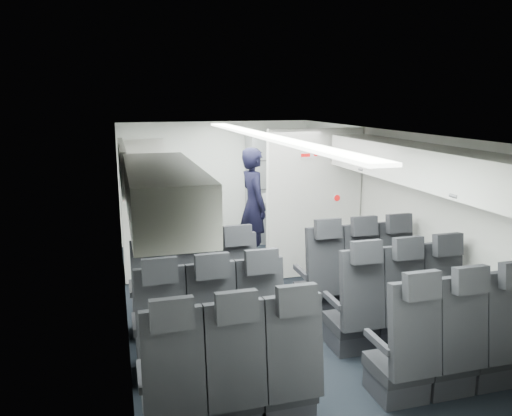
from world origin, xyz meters
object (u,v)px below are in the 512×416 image
seat_row_mid (307,320)px  boarding_door (125,211)px  seat_row_front (278,288)px  seat_row_rear (347,366)px  galley_unit (272,189)px  flight_attendant (254,206)px  carry_on_bag (146,173)px

seat_row_mid → boarding_door: bearing=118.8°
seat_row_front → seat_row_rear: bearing=-90.0°
seat_row_mid → seat_row_rear: same height
galley_unit → flight_attendant: (-0.65, -1.12, -0.04)m
seat_row_mid → boarding_door: boarding_door is taller
seat_row_mid → carry_on_bag: carry_on_bag is taller
seat_row_mid → carry_on_bag: (-1.43, 0.96, 1.39)m
seat_row_rear → galley_unit: 5.17m
seat_row_front → flight_attendant: (0.30, 2.13, 0.51)m
boarding_door → carry_on_bag: bearing=-84.1°
boarding_door → galley_unit: bearing=24.3°
seat_row_front → boarding_door: boarding_door is taller
seat_row_front → boarding_door: bearing=128.2°
seat_row_mid → galley_unit: 4.30m
seat_row_mid → seat_row_rear: size_ratio=1.00×
seat_row_front → seat_row_mid: bearing=-90.0°
seat_row_front → seat_row_rear: (0.00, -1.80, 0.00)m
seat_row_front → carry_on_bag: (-1.43, 0.06, 1.39)m
seat_row_rear → galley_unit: (0.95, 5.05, 0.55)m
seat_row_rear → flight_attendant: (0.30, 3.93, 0.51)m
seat_row_mid → boarding_door: (-1.64, 2.99, 0.55)m
seat_row_front → galley_unit: bearing=73.7°
seat_row_front → boarding_door: 2.71m
flight_attendant → seat_row_mid: bearing=169.7°
boarding_door → carry_on_bag: size_ratio=4.78×
seat_row_rear → boarding_door: (-1.64, 3.89, 0.55)m
galley_unit → carry_on_bag: bearing=-126.7°
seat_row_rear → carry_on_bag: bearing=127.5°
seat_row_mid → boarding_door: 3.45m
flight_attendant → carry_on_bag: size_ratio=4.67×
galley_unit → flight_attendant: bearing=-120.0°
seat_row_rear → boarding_door: 4.25m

